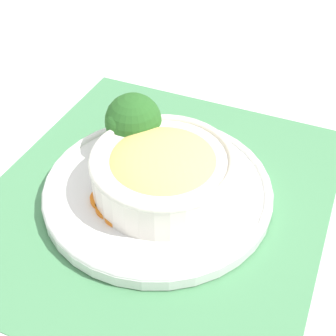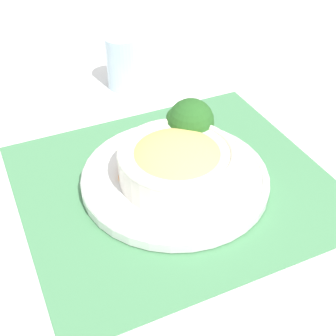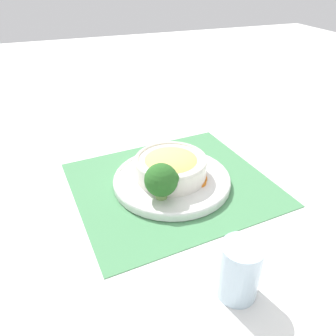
{
  "view_description": "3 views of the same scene",
  "coord_description": "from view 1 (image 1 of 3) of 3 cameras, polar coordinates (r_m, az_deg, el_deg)",
  "views": [
    {
      "loc": [
        -0.39,
        -0.22,
        0.44
      ],
      "look_at": [
        0.0,
        -0.01,
        0.05
      ],
      "focal_mm": 50.0,
      "sensor_mm": 36.0,
      "label": 1
    },
    {
      "loc": [
        -0.2,
        -0.54,
        0.5
      ],
      "look_at": [
        -0.02,
        -0.02,
        0.05
      ],
      "focal_mm": 50.0,
      "sensor_mm": 36.0,
      "label": 2
    },
    {
      "loc": [
        0.25,
        0.65,
        0.5
      ],
      "look_at": [
        0.01,
        -0.0,
        0.05
      ],
      "focal_mm": 35.0,
      "sensor_mm": 36.0,
      "label": 3
    }
  ],
  "objects": [
    {
      "name": "carrot_slice_near",
      "position": [
        0.6,
        -7.59,
        -3.67
      ],
      "size": [
        0.04,
        0.04,
        0.01
      ],
      "color": "orange",
      "rests_on": "plate"
    },
    {
      "name": "carrot_slice_far",
      "position": [
        0.58,
        -5.87,
        -5.67
      ],
      "size": [
        0.04,
        0.04,
        0.01
      ],
      "color": "orange",
      "rests_on": "plate"
    },
    {
      "name": "broccoli_floret",
      "position": [
        0.65,
        -4.29,
        5.65
      ],
      "size": [
        0.08,
        0.08,
        0.09
      ],
      "color": "#759E51",
      "rests_on": "plate"
    },
    {
      "name": "placemat",
      "position": [
        0.63,
        -1.24,
        -3.41
      ],
      "size": [
        0.52,
        0.48,
        0.0
      ],
      "color": "#4C8C59",
      "rests_on": "ground_plane"
    },
    {
      "name": "ground_plane",
      "position": [
        0.63,
        -1.24,
        -3.54
      ],
      "size": [
        4.0,
        4.0,
        0.0
      ],
      "primitive_type": "plane",
      "color": "white"
    },
    {
      "name": "carrot_slice_middle",
      "position": [
        0.59,
        -6.93,
        -4.74
      ],
      "size": [
        0.04,
        0.04,
        0.01
      ],
      "color": "orange",
      "rests_on": "plate"
    },
    {
      "name": "bowl",
      "position": [
        0.59,
        -0.43,
        0.08
      ],
      "size": [
        0.18,
        0.18,
        0.07
      ],
      "color": "silver",
      "rests_on": "plate"
    },
    {
      "name": "plate",
      "position": [
        0.62,
        -1.26,
        -2.53
      ],
      "size": [
        0.3,
        0.3,
        0.02
      ],
      "color": "white",
      "rests_on": "placemat"
    }
  ]
}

